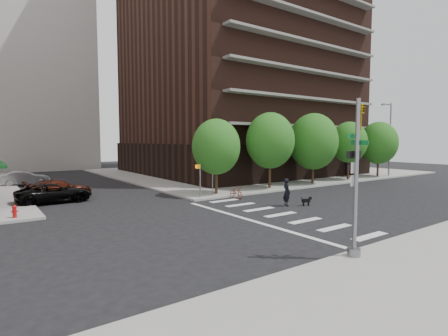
{
  "coord_description": "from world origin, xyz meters",
  "views": [
    {
      "loc": [
        -12.18,
        -15.26,
        4.6
      ],
      "look_at": [
        3.0,
        6.0,
        2.5
      ],
      "focal_mm": 28.0,
      "sensor_mm": 36.0,
      "label": 1
    }
  ],
  "objects_px": {
    "traffic_signal": "(356,190)",
    "dog_walker": "(287,192)",
    "parked_car_maroon": "(59,189)",
    "scooter": "(236,192)",
    "parked_car_black": "(54,193)",
    "pedestrian_far": "(347,168)",
    "parked_car_silver": "(25,178)",
    "fire_hydrant": "(14,211)"
  },
  "relations": [
    {
      "from": "traffic_signal",
      "to": "dog_walker",
      "type": "xyz_separation_m",
      "value": [
        5.83,
        9.28,
        -1.73
      ]
    },
    {
      "from": "parked_car_maroon",
      "to": "scooter",
      "type": "bearing_deg",
      "value": -126.71
    },
    {
      "from": "traffic_signal",
      "to": "scooter",
      "type": "xyz_separation_m",
      "value": [
        5.02,
        13.99,
        -2.24
      ]
    },
    {
      "from": "dog_walker",
      "to": "parked_car_black",
      "type": "bearing_deg",
      "value": 67.78
    },
    {
      "from": "traffic_signal",
      "to": "scooter",
      "type": "height_order",
      "value": "traffic_signal"
    },
    {
      "from": "parked_car_maroon",
      "to": "pedestrian_far",
      "type": "bearing_deg",
      "value": -97.1
    },
    {
      "from": "parked_car_maroon",
      "to": "parked_car_silver",
      "type": "relative_size",
      "value": 1.1
    },
    {
      "from": "traffic_signal",
      "to": "parked_car_silver",
      "type": "bearing_deg",
      "value": 103.36
    },
    {
      "from": "fire_hydrant",
      "to": "parked_car_maroon",
      "type": "relative_size",
      "value": 0.15
    },
    {
      "from": "traffic_signal",
      "to": "fire_hydrant",
      "type": "height_order",
      "value": "traffic_signal"
    },
    {
      "from": "pedestrian_far",
      "to": "scooter",
      "type": "bearing_deg",
      "value": -54.31
    },
    {
      "from": "traffic_signal",
      "to": "parked_car_maroon",
      "type": "bearing_deg",
      "value": 105.86
    },
    {
      "from": "parked_car_maroon",
      "to": "traffic_signal",
      "type": "bearing_deg",
      "value": -164.19
    },
    {
      "from": "parked_car_black",
      "to": "parked_car_silver",
      "type": "distance_m",
      "value": 12.43
    },
    {
      "from": "parked_car_maroon",
      "to": "dog_walker",
      "type": "height_order",
      "value": "dog_walker"
    },
    {
      "from": "fire_hydrant",
      "to": "parked_car_maroon",
      "type": "bearing_deg",
      "value": 63.14
    },
    {
      "from": "fire_hydrant",
      "to": "dog_walker",
      "type": "xyz_separation_m",
      "value": [
        15.86,
        -6.02,
        0.41
      ]
    },
    {
      "from": "parked_car_black",
      "to": "scooter",
      "type": "xyz_separation_m",
      "value": [
        12.15,
        -6.13,
        -0.25
      ]
    },
    {
      "from": "fire_hydrant",
      "to": "scooter",
      "type": "bearing_deg",
      "value": -4.94
    },
    {
      "from": "traffic_signal",
      "to": "pedestrian_far",
      "type": "height_order",
      "value": "traffic_signal"
    },
    {
      "from": "parked_car_maroon",
      "to": "scooter",
      "type": "xyz_separation_m",
      "value": [
        11.41,
        -8.49,
        -0.26
      ]
    },
    {
      "from": "scooter",
      "to": "dog_walker",
      "type": "height_order",
      "value": "dog_walker"
    },
    {
      "from": "parked_car_maroon",
      "to": "dog_walker",
      "type": "distance_m",
      "value": 17.99
    },
    {
      "from": "scooter",
      "to": "pedestrian_far",
      "type": "distance_m",
      "value": 21.33
    },
    {
      "from": "scooter",
      "to": "parked_car_black",
      "type": "bearing_deg",
      "value": 158.44
    },
    {
      "from": "parked_car_black",
      "to": "dog_walker",
      "type": "distance_m",
      "value": 16.9
    },
    {
      "from": "parked_car_black",
      "to": "dog_walker",
      "type": "height_order",
      "value": "dog_walker"
    },
    {
      "from": "parked_car_black",
      "to": "scooter",
      "type": "distance_m",
      "value": 13.61
    },
    {
      "from": "traffic_signal",
      "to": "parked_car_black",
      "type": "height_order",
      "value": "traffic_signal"
    },
    {
      "from": "parked_car_maroon",
      "to": "parked_car_silver",
      "type": "bearing_deg",
      "value": 7.55
    },
    {
      "from": "pedestrian_far",
      "to": "dog_walker",
      "type": "bearing_deg",
      "value": -41.79
    },
    {
      "from": "dog_walker",
      "to": "pedestrian_far",
      "type": "relative_size",
      "value": 1.05
    },
    {
      "from": "scooter",
      "to": "pedestrian_far",
      "type": "height_order",
      "value": "pedestrian_far"
    },
    {
      "from": "fire_hydrant",
      "to": "dog_walker",
      "type": "distance_m",
      "value": 16.96
    },
    {
      "from": "parked_car_black",
      "to": "parked_car_maroon",
      "type": "height_order",
      "value": "parked_car_maroon"
    },
    {
      "from": "fire_hydrant",
      "to": "parked_car_silver",
      "type": "bearing_deg",
      "value": 82.4
    },
    {
      "from": "traffic_signal",
      "to": "dog_walker",
      "type": "distance_m",
      "value": 11.09
    },
    {
      "from": "parked_car_maroon",
      "to": "parked_car_silver",
      "type": "height_order",
      "value": "parked_car_silver"
    },
    {
      "from": "parked_car_silver",
      "to": "scooter",
      "type": "distance_m",
      "value": 22.51
    },
    {
      "from": "dog_walker",
      "to": "parked_car_maroon",
      "type": "bearing_deg",
      "value": 60.46
    },
    {
      "from": "parked_car_maroon",
      "to": "scooter",
      "type": "relative_size",
      "value": 2.83
    },
    {
      "from": "scooter",
      "to": "pedestrian_far",
      "type": "xyz_separation_m",
      "value": [
        20.85,
        4.5,
        0.61
      ]
    }
  ]
}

